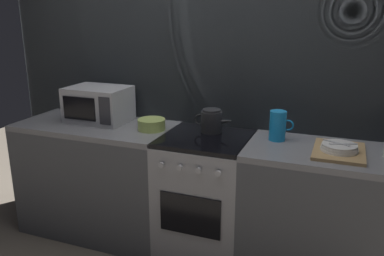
{
  "coord_description": "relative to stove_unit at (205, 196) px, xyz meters",
  "views": [
    {
      "loc": [
        0.86,
        -2.48,
        1.73
      ],
      "look_at": [
        -0.1,
        0.0,
        0.95
      ],
      "focal_mm": 37.34,
      "sensor_mm": 36.0,
      "label": 1
    }
  ],
  "objects": [
    {
      "name": "ground_plane",
      "position": [
        0.0,
        0.0,
        -0.45
      ],
      "size": [
        8.0,
        8.0,
        0.0
      ],
      "primitive_type": "plane",
      "color": "#6B6054"
    },
    {
      "name": "back_wall",
      "position": [
        0.0,
        0.32,
        0.75
      ],
      "size": [
        3.6,
        0.05,
        2.4
      ],
      "color": "gray",
      "rests_on": "ground_plane"
    },
    {
      "name": "counter_left",
      "position": [
        -0.9,
        0.0,
        0.0
      ],
      "size": [
        1.2,
        0.6,
        0.9
      ],
      "color": "#515459",
      "rests_on": "ground_plane"
    },
    {
      "name": "stove_unit",
      "position": [
        0.0,
        0.0,
        0.0
      ],
      "size": [
        0.6,
        0.63,
        0.9
      ],
      "color": "#9E9EA3",
      "rests_on": "ground_plane"
    },
    {
      "name": "counter_right",
      "position": [
        0.9,
        0.0,
        0.0
      ],
      "size": [
        1.2,
        0.6,
        0.9
      ],
      "color": "#515459",
      "rests_on": "ground_plane"
    },
    {
      "name": "microwave",
      "position": [
        -0.91,
        0.08,
        0.59
      ],
      "size": [
        0.46,
        0.35,
        0.27
      ],
      "color": "#B2B2B7",
      "rests_on": "counter_left"
    },
    {
      "name": "kettle",
      "position": [
        -0.0,
        0.12,
        0.53
      ],
      "size": [
        0.28,
        0.15,
        0.17
      ],
      "color": "#262628",
      "rests_on": "stove_unit"
    },
    {
      "name": "mixing_bowl",
      "position": [
        -0.42,
        0.01,
        0.49
      ],
      "size": [
        0.2,
        0.2,
        0.08
      ],
      "primitive_type": "cylinder",
      "color": "#B7D166",
      "rests_on": "counter_left"
    },
    {
      "name": "pitcher",
      "position": [
        0.47,
        0.1,
        0.55
      ],
      "size": [
        0.16,
        0.11,
        0.2
      ],
      "color": "#198CD8",
      "rests_on": "counter_right"
    },
    {
      "name": "dish_pile",
      "position": [
        0.86,
        -0.02,
        0.47
      ],
      "size": [
        0.3,
        0.4,
        0.07
      ],
      "color": "tan",
      "rests_on": "counter_right"
    }
  ]
}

